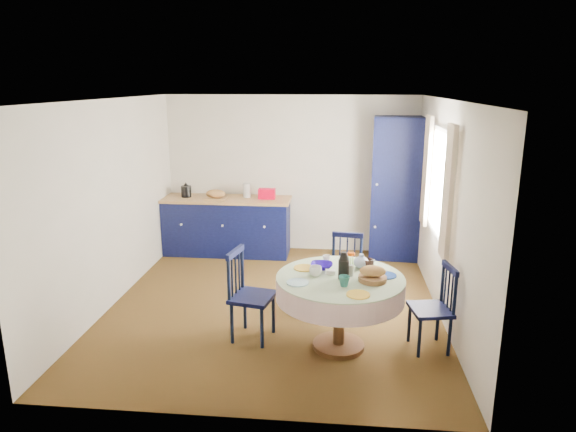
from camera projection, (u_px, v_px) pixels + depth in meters
The scene contains 17 objects.
floor at pixel (274, 304), 6.41m from camera, with size 4.50×4.50×0.00m, color black.
ceiling at pixel (273, 99), 5.77m from camera, with size 4.50×4.50×0.00m, color white.
wall_back at pixel (291, 174), 8.26m from camera, with size 4.00×0.02×2.50m, color beige.
wall_left at pixel (112, 203), 6.28m from camera, with size 0.02×4.50×2.50m, color beige.
wall_right at pixel (446, 211), 5.90m from camera, with size 0.02×4.50×2.50m, color beige.
window at pixel (439, 183), 6.12m from camera, with size 0.10×1.74×1.45m.
kitchen_counter at pixel (227, 225), 8.21m from camera, with size 2.05×0.65×1.15m.
pantry_cabinet at pixel (397, 189), 7.90m from camera, with size 0.81×0.61×2.20m.
dining_table at pixel (341, 288), 5.20m from camera, with size 1.30×1.30×1.07m.
chair_left at pixel (249, 294), 5.46m from camera, with size 0.50×0.52×0.99m.
chair_far at pixel (345, 272), 6.17m from camera, with size 0.47×0.45×0.93m.
chair_right at pixel (434, 307), 5.24m from camera, with size 0.45×0.47×0.91m.
mug_a at pixel (316, 271), 5.19m from camera, with size 0.13×0.13×0.10m, color silver.
mug_b at pixel (344, 281), 4.92m from camera, with size 0.11×0.11×0.10m, color #246661.
mug_c at pixel (368, 264), 5.40m from camera, with size 0.13×0.13×0.10m, color black.
mug_d at pixel (327, 259), 5.56m from camera, with size 0.09×0.09×0.08m, color silver.
cobalt_bowl at pixel (322, 266), 5.40m from camera, with size 0.23×0.23×0.06m, color #13046F.
Camera 1 is at (0.75, -5.87, 2.69)m, focal length 32.00 mm.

